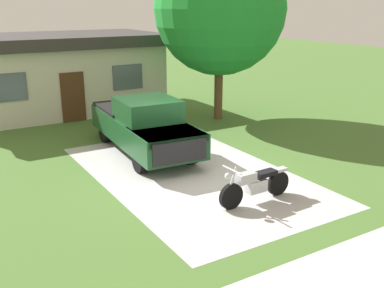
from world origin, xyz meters
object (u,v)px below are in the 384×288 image
(motorcycle, at_px, (255,184))
(pickup_truck, at_px, (143,124))
(neighbor_house, at_px, (55,72))
(shade_tree, at_px, (220,9))

(motorcycle, height_order, pickup_truck, pickup_truck)
(motorcycle, height_order, neighbor_house, neighbor_house)
(shade_tree, height_order, neighbor_house, shade_tree)
(pickup_truck, relative_size, neighbor_house, 0.60)
(pickup_truck, xyz_separation_m, neighbor_house, (-0.77, 7.77, 0.84))
(shade_tree, bearing_deg, pickup_truck, -152.37)
(pickup_truck, height_order, neighbor_house, neighbor_house)
(shade_tree, bearing_deg, motorcycle, -118.23)
(motorcycle, xyz_separation_m, shade_tree, (4.15, 7.72, 4.16))
(shade_tree, bearing_deg, neighbor_house, 136.42)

